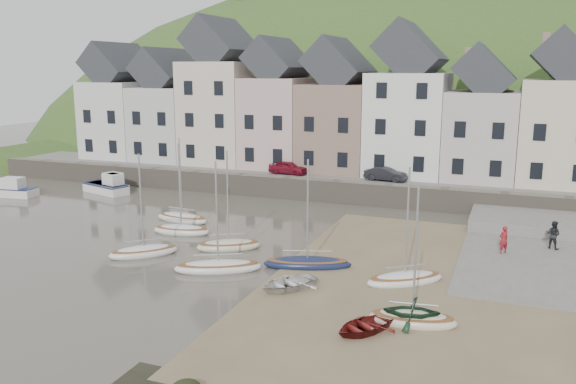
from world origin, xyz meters
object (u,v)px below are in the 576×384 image
at_px(sailboat_0, 182,218).
at_px(rowboat_white, 288,283).
at_px(person_red, 504,240).
at_px(car_right, 386,174).
at_px(car_left, 288,168).
at_px(person_dark, 553,235).
at_px(rowboat_red, 363,326).
at_px(rowboat_green, 412,311).

relative_size(sailboat_0, rowboat_white, 2.06).
relative_size(person_red, car_right, 0.47).
xyz_separation_m(rowboat_white, car_left, (-8.75, 22.52, 1.82)).
relative_size(sailboat_0, person_dark, 3.64).
relative_size(person_red, person_dark, 0.96).
bearing_deg(rowboat_white, person_dark, 78.93).
distance_m(rowboat_red, person_dark, 17.39).
distance_m(rowboat_green, person_dark, 15.26).
xyz_separation_m(rowboat_white, person_red, (9.85, 9.94, 0.57)).
bearing_deg(person_dark, car_left, -1.21).
xyz_separation_m(rowboat_white, person_dark, (12.64, 12.01, 0.61)).
bearing_deg(sailboat_0, rowboat_white, -39.26).
distance_m(rowboat_white, person_red, 14.01).
bearing_deg(car_right, car_left, 95.69).
bearing_deg(rowboat_green, rowboat_white, -116.48).
height_order(sailboat_0, person_dark, sailboat_0).
xyz_separation_m(rowboat_green, person_dark, (6.18, 13.95, 0.29)).
distance_m(sailboat_0, person_dark, 24.84).
bearing_deg(person_red, rowboat_red, 29.67).
bearing_deg(rowboat_green, car_right, -175.08).
bearing_deg(person_dark, rowboat_green, 91.08).
bearing_deg(sailboat_0, person_dark, 4.88).
bearing_deg(person_red, sailboat_0, -39.21).
bearing_deg(car_left, sailboat_0, 168.86).
bearing_deg(car_left, person_red, -120.29).
distance_m(person_dark, car_right, 16.42).
bearing_deg(person_red, rowboat_white, 5.92).
bearing_deg(car_right, person_dark, -124.24).
height_order(sailboat_0, car_left, sailboat_0).
relative_size(rowboat_white, person_dark, 1.77).
relative_size(rowboat_white, rowboat_green, 1.27).
relative_size(rowboat_green, person_red, 1.45).
xyz_separation_m(sailboat_0, person_red, (21.96, 0.05, 0.69)).
height_order(person_red, car_right, car_right).
xyz_separation_m(sailboat_0, rowboat_green, (18.57, -11.84, 0.43)).
distance_m(rowboat_white, rowboat_green, 6.76).
bearing_deg(person_dark, rowboat_white, 68.49).
bearing_deg(rowboat_red, sailboat_0, 175.04).
relative_size(rowboat_red, person_dark, 1.59).
height_order(sailboat_0, car_right, sailboat_0).
bearing_deg(rowboat_white, car_right, 125.19).
bearing_deg(car_right, rowboat_red, -164.20).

